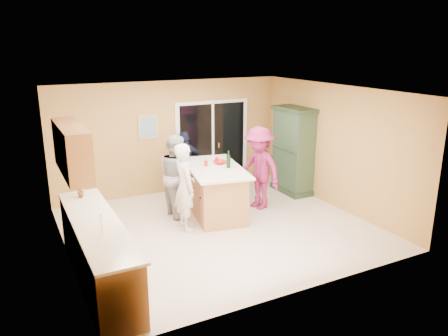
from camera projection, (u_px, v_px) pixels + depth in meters
name	position (u px, v px, depth m)	size (l,w,h in m)	color
floor	(219.00, 228.00, 8.36)	(5.50, 5.50, 0.00)	beige
ceiling	(219.00, 91.00, 7.64)	(5.50, 5.00, 0.10)	silver
wall_back	(171.00, 137.00, 10.14)	(5.50, 0.10, 2.60)	#D6B058
wall_front	(302.00, 206.00, 5.87)	(5.50, 0.10, 2.60)	#D6B058
wall_left	(62.00, 184.00, 6.80)	(0.10, 5.00, 2.60)	#D6B058
wall_right	(336.00, 147.00, 9.21)	(0.10, 5.00, 2.60)	#D6B058
left_cabinet_run	(100.00, 257.00, 6.26)	(0.65, 3.05, 1.24)	#A86641
upper_cabinets	(72.00, 149.00, 6.54)	(0.35, 1.60, 0.75)	#A86641
sliding_door	(213.00, 143.00, 10.64)	(1.90, 0.07, 2.10)	white
framed_picture	(148.00, 127.00, 9.80)	(0.46, 0.04, 0.56)	tan
kitchen_island	(215.00, 192.00, 8.92)	(1.38, 2.08, 1.01)	#A86641
green_hutch	(293.00, 151.00, 10.15)	(0.58, 1.09, 2.01)	#213621
woman_white	(185.00, 187.00, 8.13)	(0.61, 0.40, 1.66)	silver
woman_grey	(176.00, 175.00, 8.80)	(0.82, 0.64, 1.68)	#9E9EA0
woman_navy	(186.00, 164.00, 9.98)	(0.88, 0.37, 1.50)	#161931
woman_magenta	(259.00, 168.00, 9.16)	(1.14, 0.65, 1.76)	maroon
serving_bowl	(220.00, 162.00, 9.02)	(0.26, 0.26, 0.06)	#B61914
tulip_vase	(80.00, 187.00, 7.20)	(0.19, 0.13, 0.35)	#9D0F14
tumbler_near	(217.00, 160.00, 9.10)	(0.07, 0.07, 0.10)	#B61914
tumbler_far	(206.00, 163.00, 8.83)	(0.08, 0.08, 0.11)	#B61914
wine_bottle	(228.00, 161.00, 8.69)	(0.08, 0.08, 0.35)	black
white_plate	(194.00, 160.00, 9.23)	(0.23, 0.23, 0.02)	silver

